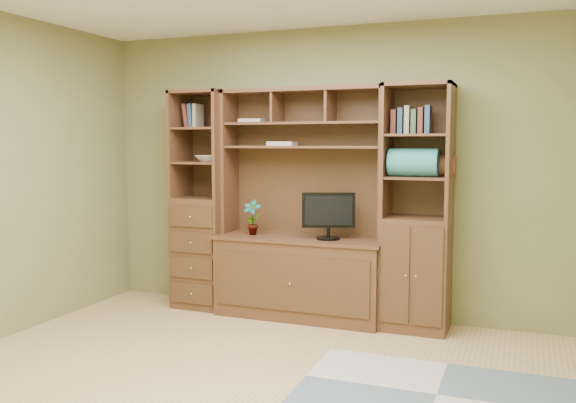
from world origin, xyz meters
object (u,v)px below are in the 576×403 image
at_px(left_tower, 203,200).
at_px(right_tower, 417,208).
at_px(center_hutch, 300,204).
at_px(monitor, 329,207).

distance_m(left_tower, right_tower, 2.02).
relative_size(center_hutch, monitor, 3.65).
height_order(center_hutch, right_tower, same).
bearing_deg(center_hutch, monitor, -7.23).
bearing_deg(left_tower, right_tower, 0.00).
bearing_deg(center_hutch, left_tower, 177.71).
bearing_deg(monitor, left_tower, 156.68).
bearing_deg(monitor, right_tower, -14.24).
xyz_separation_m(center_hutch, right_tower, (1.02, 0.04, 0.00)).
bearing_deg(right_tower, monitor, -174.28).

